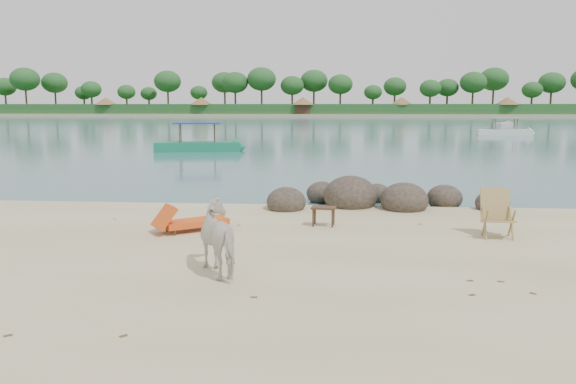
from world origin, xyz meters
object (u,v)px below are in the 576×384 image
object	(u,v)px
boulders	(373,199)
cow	(223,239)
lounge_chair	(195,220)
deck_chair	(499,215)
side_table	(324,218)
boat_near	(197,127)

from	to	relation	value
boulders	cow	distance (m)	7.06
lounge_chair	deck_chair	world-z (taller)	deck_chair
side_table	deck_chair	size ratio (longest dim) A/B	0.54
side_table	boat_near	distance (m)	22.74
boulders	cow	size ratio (longest dim) A/B	4.57
deck_chair	boulders	bearing A→B (deg)	125.65
deck_chair	boat_near	distance (m)	25.01
lounge_chair	boat_near	xyz separation A→B (m)	(-5.35, 21.90, 1.15)
cow	boat_near	size ratio (longest dim) A/B	0.24
boulders	cow	bearing A→B (deg)	-113.52
lounge_chair	deck_chair	distance (m)	6.38
boulders	cow	world-z (taller)	cow
boulders	side_table	xyz separation A→B (m)	(-1.28, -2.73, 0.01)
boulders	deck_chair	distance (m)	4.29
side_table	lounge_chair	xyz separation A→B (m)	(-2.78, -0.69, 0.04)
deck_chair	boat_near	size ratio (longest dim) A/B	0.17
cow	deck_chair	size ratio (longest dim) A/B	1.39
cow	boat_near	xyz separation A→B (m)	(-6.59, 24.94, 0.83)
cow	side_table	distance (m)	4.06
lounge_chair	boat_near	size ratio (longest dim) A/B	0.30
side_table	cow	bearing A→B (deg)	-105.73
lounge_chair	deck_chair	bearing A→B (deg)	-37.76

